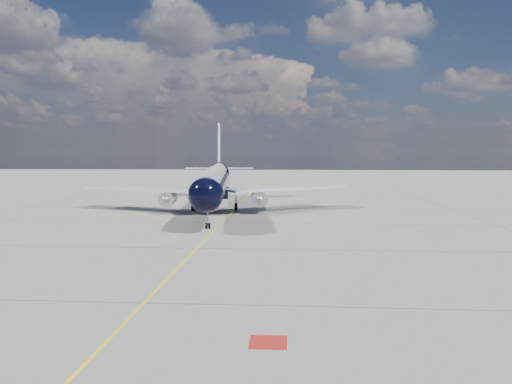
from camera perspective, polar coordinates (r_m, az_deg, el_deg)
ground at (r=61.34m, az=-3.28°, el=-2.86°), size 320.00×320.00×0.00m
taxiway_centerline at (r=56.43m, az=-3.92°, el=-3.51°), size 0.16×160.00×0.01m
red_marking at (r=21.86m, az=1.40°, el=-16.79°), size 1.60×1.60×0.01m
main_airliner at (r=67.81m, az=-4.77°, el=1.24°), size 36.45×44.60×12.89m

